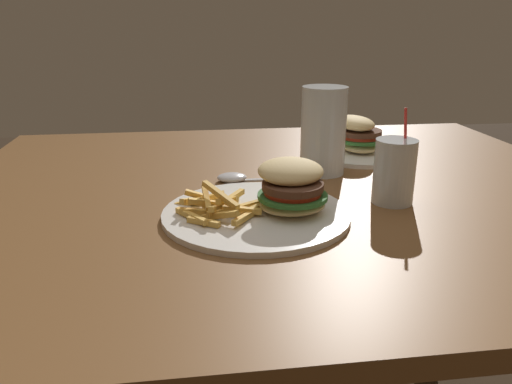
# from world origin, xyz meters

# --- Properties ---
(dining_table) EXTENTS (1.33, 1.09, 0.75)m
(dining_table) POSITION_xyz_m (0.00, 0.00, 0.64)
(dining_table) COLOR brown
(dining_table) RESTS_ON ground_plane
(meal_plate_near) EXTENTS (0.32, 0.32, 0.10)m
(meal_plate_near) POSITION_xyz_m (-0.05, -0.16, 0.78)
(meal_plate_near) COLOR white
(meal_plate_near) RESTS_ON dining_table
(beer_glass) EXTENTS (0.10, 0.10, 0.18)m
(beer_glass) POSITION_xyz_m (0.10, 0.07, 0.84)
(beer_glass) COLOR silver
(beer_glass) RESTS_ON dining_table
(juice_glass) EXTENTS (0.07, 0.07, 0.17)m
(juice_glass) POSITION_xyz_m (0.18, -0.12, 0.81)
(juice_glass) COLOR silver
(juice_glass) RESTS_ON dining_table
(spoon) EXTENTS (0.19, 0.05, 0.02)m
(spoon) POSITION_xyz_m (-0.09, 0.04, 0.76)
(spoon) COLOR silver
(spoon) RESTS_ON dining_table
(meal_plate_far) EXTENTS (0.25, 0.25, 0.10)m
(meal_plate_far) POSITION_xyz_m (0.22, 0.21, 0.79)
(meal_plate_far) COLOR white
(meal_plate_far) RESTS_ON dining_table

